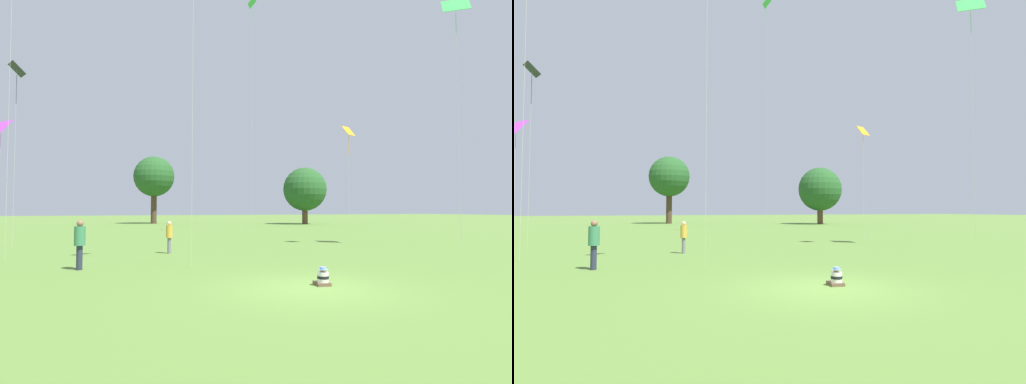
% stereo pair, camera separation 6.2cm
% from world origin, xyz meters
% --- Properties ---
extents(ground_plane, '(300.00, 300.00, 0.00)m').
position_xyz_m(ground_plane, '(0.00, 0.00, 0.00)').
color(ground_plane, '#567A33').
extents(seated_toddler, '(0.48, 0.56, 0.55)m').
position_xyz_m(seated_toddler, '(0.51, 0.29, 0.22)').
color(seated_toddler, brown).
rests_on(seated_toddler, ground).
extents(person_standing_1, '(0.54, 0.54, 1.81)m').
position_xyz_m(person_standing_1, '(-6.28, 6.05, 1.08)').
color(person_standing_1, '#282D42').
rests_on(person_standing_1, ground).
extents(person_standing_2, '(0.38, 0.38, 1.61)m').
position_xyz_m(person_standing_2, '(-2.40, 10.42, 0.97)').
color(person_standing_2, slate).
rests_on(person_standing_2, ground).
extents(kite_0, '(1.76, 1.69, 14.54)m').
position_xyz_m(kite_0, '(13.28, 7.02, 13.71)').
color(kite_0, green).
rests_on(kite_0, ground).
extents(kite_1, '(1.06, 1.16, 21.76)m').
position_xyz_m(kite_1, '(6.99, 23.97, 20.09)').
color(kite_1, green).
rests_on(kite_1, ground).
extents(kite_4, '(1.73, 1.76, 8.59)m').
position_xyz_m(kite_4, '(-12.46, 22.59, 7.93)').
color(kite_4, '#B738C6').
rests_on(kite_4, ground).
extents(kite_5, '(1.06, 1.17, 10.61)m').
position_xyz_m(kite_5, '(-10.32, 16.11, 9.93)').
color(kite_5, '#1E2328').
rests_on(kite_5, ground).
extents(kite_7, '(0.92, 0.77, 7.48)m').
position_xyz_m(kite_7, '(8.88, 11.39, 6.91)').
color(kite_7, orange).
rests_on(kite_7, ground).
extents(distant_tree_0, '(6.33, 6.33, 10.61)m').
position_xyz_m(distant_tree_0, '(1.68, 54.52, 7.36)').
color(distant_tree_0, '#473323').
rests_on(distant_tree_0, ground).
extents(distant_tree_1, '(6.60, 6.60, 8.62)m').
position_xyz_m(distant_tree_1, '(22.95, 44.19, 5.29)').
color(distant_tree_1, brown).
rests_on(distant_tree_1, ground).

